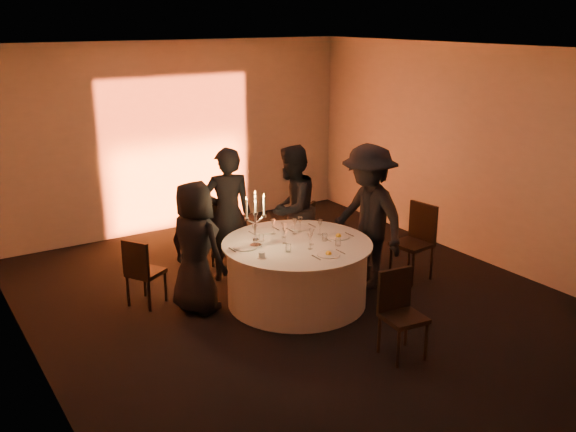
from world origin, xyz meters
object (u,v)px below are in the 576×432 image
chair_back_left (221,228)px  guest_back_right (292,209)px  guest_back_left (228,215)px  guest_left (196,247)px  candelabra (256,227)px  chair_right (417,237)px  banquet_table (297,273)px  chair_back_right (302,230)px  chair_left (142,269)px  chair_front (400,308)px  guest_right (368,217)px  coffee_cup (262,255)px

chair_back_left → guest_back_right: size_ratio=0.52×
guest_back_left → chair_back_left: bearing=-89.6°
guest_left → guest_back_left: size_ratio=0.89×
candelabra → chair_right: bearing=-8.9°
banquet_table → chair_back_right: bearing=53.5°
chair_left → chair_right: size_ratio=0.84×
banquet_table → chair_front: bearing=-82.9°
chair_back_left → guest_right: bearing=131.3°
banquet_table → chair_back_left: size_ratio=1.98×
guest_back_right → guest_right: guest_right is taller
guest_back_left → coffee_cup: guest_back_left is taller
chair_back_left → guest_left: 1.56m
chair_back_right → guest_back_left: guest_back_left is taller
chair_left → guest_back_left: guest_back_left is taller
guest_left → chair_front: bearing=-169.7°
chair_left → guest_back_right: 2.18m
candelabra → banquet_table: bearing=-18.1°
banquet_table → guest_left: bearing=157.8°
guest_left → chair_left: bearing=26.0°
chair_front → guest_back_left: 2.79m
guest_right → coffee_cup: size_ratio=16.84×
chair_back_right → guest_right: 1.22m
chair_front → candelabra: 1.95m
chair_back_right → guest_left: (-1.90, -0.62, 0.30)m
candelabra → chair_back_left: bearing=78.8°
chair_back_left → guest_right: size_ratio=0.49×
chair_back_right → chair_right: 1.59m
coffee_cup → chair_left: bearing=132.5°
chair_left → candelabra: bearing=-154.5°
chair_back_right → coffee_cup: bearing=8.6°
chair_left → candelabra: size_ratio=1.24×
guest_back_right → coffee_cup: size_ratio=15.74×
guest_left → guest_back_right: (1.64, 0.49, 0.08)m
chair_back_left → coffee_cup: 1.94m
coffee_cup → guest_right: bearing=5.6°
chair_right → guest_left: 2.95m
chair_right → banquet_table: bearing=-103.2°
banquet_table → candelabra: 0.80m
banquet_table → chair_back_left: bearing=96.1°
banquet_table → guest_right: (1.05, -0.04, 0.54)m
coffee_cup → candelabra: candelabra is taller
chair_back_left → chair_back_right: (0.97, -0.60, -0.02)m
chair_left → guest_left: 0.75m
chair_back_right → coffee_cup: 1.91m
chair_left → guest_back_right: guest_back_right is taller
chair_front → guest_back_right: guest_back_right is taller
guest_back_right → candelabra: guest_back_right is taller
chair_back_left → coffee_cup: size_ratio=8.25×
chair_left → chair_right: chair_right is taller
chair_left → coffee_cup: 1.53m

